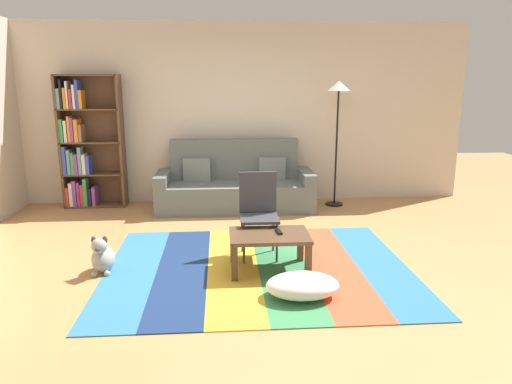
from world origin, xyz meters
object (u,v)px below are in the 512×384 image
at_px(couch, 235,186).
at_px(coffee_table, 269,240).
at_px(standing_lamp, 338,102).
at_px(pouf, 302,286).
at_px(tv_remote, 279,232).
at_px(folding_chair, 258,207).
at_px(bookshelf, 84,146).
at_px(dog, 102,257).

relative_size(couch, coffee_table, 2.90).
height_order(couch, standing_lamp, standing_lamp).
xyz_separation_m(coffee_table, pouf, (0.23, -0.62, -0.21)).
bearing_deg(coffee_table, tv_remote, 14.41).
height_order(pouf, folding_chair, folding_chair).
xyz_separation_m(bookshelf, pouf, (2.70, -3.29, -0.80)).
bearing_deg(coffee_table, folding_chair, 99.05).
relative_size(bookshelf, standing_lamp, 1.05).
bearing_deg(couch, standing_lamp, 2.82).
bearing_deg(coffee_table, standing_lamp, 63.09).
bearing_deg(bookshelf, folding_chair, -42.81).
height_order(bookshelf, tv_remote, bookshelf).
relative_size(pouf, dog, 1.61).
bearing_deg(bookshelf, pouf, -50.68).
relative_size(couch, bookshelf, 1.17).
relative_size(couch, standing_lamp, 1.23).
distance_m(coffee_table, pouf, 0.69).
distance_m(coffee_table, dog, 1.65).
relative_size(bookshelf, pouf, 3.03).
relative_size(coffee_table, folding_chair, 0.87).
xyz_separation_m(coffee_table, folding_chair, (-0.07, 0.45, 0.21)).
distance_m(bookshelf, tv_remote, 3.72).
xyz_separation_m(bookshelf, dog, (0.83, -2.59, -0.75)).
relative_size(bookshelf, folding_chair, 2.15).
xyz_separation_m(couch, tv_remote, (0.36, -2.36, 0.06)).
height_order(pouf, standing_lamp, standing_lamp).
distance_m(standing_lamp, tv_remote, 2.93).
bearing_deg(tv_remote, coffee_table, -172.59).
xyz_separation_m(couch, folding_chair, (0.19, -1.94, 0.20)).
bearing_deg(couch, folding_chair, -84.31).
xyz_separation_m(tv_remote, folding_chair, (-0.17, 0.42, 0.14)).
bearing_deg(standing_lamp, dog, -140.55).
relative_size(dog, folding_chair, 0.44).
xyz_separation_m(couch, dog, (-1.38, -2.30, -0.18)).
height_order(coffee_table, folding_chair, folding_chair).
bearing_deg(standing_lamp, pouf, -108.33).
bearing_deg(dog, standing_lamp, 39.45).
height_order(bookshelf, standing_lamp, bookshelf).
distance_m(bookshelf, coffee_table, 3.68).
bearing_deg(pouf, couch, 99.28).
height_order(bookshelf, coffee_table, bookshelf).
bearing_deg(folding_chair, coffee_table, -47.28).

